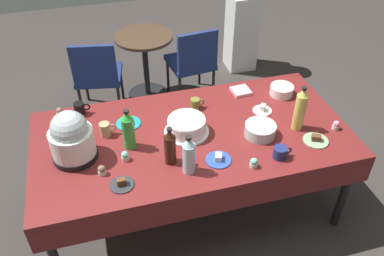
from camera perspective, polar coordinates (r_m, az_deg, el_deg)
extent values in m
plane|color=#383330|center=(3.35, 0.00, -10.73)|extent=(9.00, 9.00, 0.00)
cube|color=maroon|center=(2.84, 0.00, -1.10)|extent=(2.20, 1.10, 0.04)
cylinder|color=black|center=(3.17, 20.71, -8.37)|extent=(0.06, 0.06, 0.71)
cylinder|color=black|center=(3.41, -19.02, -3.93)|extent=(0.06, 0.06, 0.71)
cylinder|color=black|center=(3.74, 13.27, 1.62)|extent=(0.06, 0.06, 0.71)
cube|color=maroon|center=(2.55, 3.32, -10.62)|extent=(2.20, 0.01, 0.18)
cube|color=maroon|center=(3.33, -2.50, 3.24)|extent=(2.20, 0.01, 0.18)
cylinder|color=silver|center=(2.83, -0.75, -0.53)|extent=(0.32, 0.32, 0.01)
cylinder|color=white|center=(2.80, -0.76, 0.33)|extent=(0.27, 0.27, 0.10)
cylinder|color=white|center=(2.77, -0.77, 1.18)|extent=(0.26, 0.26, 0.01)
cylinder|color=black|center=(2.74, -16.11, -3.65)|extent=(0.29, 0.29, 0.04)
cylinder|color=white|center=(2.67, -16.51, -1.92)|extent=(0.28, 0.28, 0.18)
sphere|color=#B2BCC1|center=(2.60, -16.92, -0.15)|extent=(0.24, 0.24, 0.24)
cylinder|color=#B2C6BC|center=(2.83, 9.59, -0.28)|extent=(0.22, 0.22, 0.08)
cylinder|color=silver|center=(3.28, 12.53, 5.22)|extent=(0.18, 0.18, 0.08)
cylinder|color=#8CA87F|center=(2.89, 17.03, -1.69)|extent=(0.17, 0.17, 0.01)
cube|color=brown|center=(2.88, 17.12, -1.32)|extent=(0.07, 0.06, 0.04)
cylinder|color=#2D2D33|center=(2.50, -9.87, -7.86)|extent=(0.15, 0.15, 0.01)
cube|color=brown|center=(2.48, -9.93, -7.46)|extent=(0.05, 0.04, 0.04)
cylinder|color=teal|center=(2.95, -8.96, 0.66)|extent=(0.18, 0.18, 0.01)
cube|color=beige|center=(2.93, -9.01, 1.05)|extent=(0.04, 0.06, 0.04)
cylinder|color=#2D4CB2|center=(2.63, 3.74, -4.49)|extent=(0.17, 0.17, 0.01)
cube|color=white|center=(2.61, 3.76, -4.11)|extent=(0.06, 0.07, 0.04)
cylinder|color=white|center=(3.08, 9.87, 2.44)|extent=(0.14, 0.14, 0.01)
cube|color=white|center=(3.06, 9.93, 2.86)|extent=(0.06, 0.06, 0.05)
cylinder|color=beige|center=(3.03, 19.58, 0.12)|extent=(0.05, 0.05, 0.03)
sphere|color=pink|center=(3.02, 19.70, 0.55)|extent=(0.05, 0.05, 0.05)
cylinder|color=beige|center=(2.58, -12.55, -6.10)|extent=(0.05, 0.05, 0.03)
sphere|color=brown|center=(2.56, -12.64, -5.65)|extent=(0.05, 0.05, 0.05)
cylinder|color=beige|center=(2.65, -9.39, -4.19)|extent=(0.05, 0.05, 0.03)
sphere|color=#6BC6B2|center=(2.63, -9.45, -3.73)|extent=(0.05, 0.05, 0.05)
cylinder|color=beige|center=(3.14, -18.08, 1.91)|extent=(0.05, 0.05, 0.03)
sphere|color=brown|center=(3.12, -18.18, 2.33)|extent=(0.05, 0.05, 0.05)
cylinder|color=beige|center=(2.60, 8.67, -5.17)|extent=(0.05, 0.05, 0.03)
sphere|color=#6BC6B2|center=(2.58, 8.73, -4.71)|extent=(0.05, 0.05, 0.05)
cylinder|color=silver|center=(2.48, -0.44, -4.31)|extent=(0.08, 0.08, 0.21)
cone|color=silver|center=(2.40, -0.45, -2.04)|extent=(0.07, 0.07, 0.05)
cylinder|color=black|center=(2.37, -0.46, -1.42)|extent=(0.04, 0.04, 0.02)
cylinder|color=#33190F|center=(2.55, -3.10, -3.05)|extent=(0.08, 0.08, 0.21)
cone|color=#33190F|center=(2.46, -3.20, -0.83)|extent=(0.07, 0.07, 0.05)
cylinder|color=black|center=(2.44, -3.23, -0.22)|extent=(0.03, 0.03, 0.02)
cylinder|color=green|center=(2.68, -8.91, -0.69)|extent=(0.08, 0.08, 0.23)
cone|color=green|center=(2.59, -9.21, 1.73)|extent=(0.08, 0.08, 0.05)
cylinder|color=black|center=(2.57, -9.29, 2.33)|extent=(0.04, 0.04, 0.02)
cylinder|color=gold|center=(2.89, 14.92, 2.18)|extent=(0.08, 0.08, 0.28)
cone|color=gold|center=(2.80, 15.46, 4.85)|extent=(0.07, 0.07, 0.05)
cylinder|color=black|center=(2.78, 15.58, 5.43)|extent=(0.04, 0.04, 0.02)
cylinder|color=navy|center=(2.68, 12.29, -3.41)|extent=(0.09, 0.09, 0.08)
torus|color=navy|center=(2.70, 13.39, -3.11)|extent=(0.05, 0.01, 0.05)
cylinder|color=olive|center=(3.05, 0.45, 3.45)|extent=(0.07, 0.07, 0.08)
torus|color=olive|center=(3.05, 1.31, 3.65)|extent=(0.05, 0.01, 0.05)
cylinder|color=tan|center=(2.85, -12.17, -0.20)|extent=(0.07, 0.07, 0.10)
torus|color=tan|center=(2.85, -11.21, 0.04)|extent=(0.06, 0.01, 0.06)
cylinder|color=black|center=(3.10, -15.60, 2.64)|extent=(0.08, 0.08, 0.09)
torus|color=black|center=(3.09, -14.68, 2.87)|extent=(0.06, 0.01, 0.06)
cube|color=pink|center=(3.26, 6.90, 5.22)|extent=(0.15, 0.15, 0.02)
cube|color=navy|center=(4.20, -12.97, 7.31)|extent=(0.51, 0.51, 0.05)
cube|color=navy|center=(3.92, -13.71, 8.60)|extent=(0.42, 0.12, 0.40)
cylinder|color=black|center=(4.46, -9.91, 6.28)|extent=(0.04, 0.04, 0.40)
cylinder|color=black|center=(4.51, -14.73, 5.96)|extent=(0.04, 0.04, 0.40)
cylinder|color=black|center=(4.14, -10.18, 3.48)|extent=(0.04, 0.04, 0.40)
cylinder|color=black|center=(4.20, -15.34, 3.16)|extent=(0.04, 0.04, 0.40)
cube|color=navy|center=(4.32, -0.27, 9.24)|extent=(0.49, 0.49, 0.05)
cube|color=navy|center=(4.05, 0.80, 10.72)|extent=(0.42, 0.09, 0.40)
cylinder|color=black|center=(4.64, 1.05, 8.32)|extent=(0.03, 0.03, 0.40)
cylinder|color=black|center=(4.53, -3.42, 7.39)|extent=(0.03, 0.03, 0.40)
cylinder|color=black|center=(4.35, 3.02, 5.97)|extent=(0.03, 0.03, 0.40)
cylinder|color=black|center=(4.22, -1.69, 4.92)|extent=(0.03, 0.03, 0.40)
cylinder|color=#473323|center=(4.24, -6.86, 12.64)|extent=(0.60, 0.60, 0.03)
cylinder|color=black|center=(4.40, -6.51, 8.55)|extent=(0.06, 0.06, 0.67)
cylinder|color=black|center=(4.58, -6.21, 4.82)|extent=(0.44, 0.44, 0.02)
cube|color=silver|center=(4.94, 6.99, 13.26)|extent=(0.32, 0.32, 0.90)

